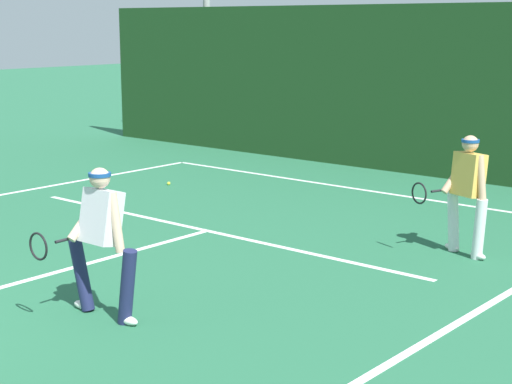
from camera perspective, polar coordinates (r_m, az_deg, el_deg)
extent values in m
cube|color=white|center=(15.54, 7.06, 0.20)|extent=(9.31, 0.10, 0.01)
cube|color=white|center=(12.38, -3.41, -2.68)|extent=(7.59, 0.10, 0.01)
cube|color=white|center=(10.37, -15.85, -5.97)|extent=(0.10, 6.40, 0.01)
cylinder|color=#1E234C|center=(8.60, -8.87, -6.51)|extent=(0.27, 0.15, 0.82)
cylinder|color=#1E234C|center=(9.14, -11.96, -5.52)|extent=(0.33, 0.15, 0.82)
ellipsoid|color=white|center=(8.72, -8.80, -8.74)|extent=(0.26, 0.11, 0.09)
ellipsoid|color=white|center=(9.25, -11.86, -7.64)|extent=(0.26, 0.11, 0.09)
cube|color=silver|center=(8.69, -10.63, -1.69)|extent=(0.42, 0.33, 0.60)
cylinder|color=beige|center=(8.52, -9.62, -2.09)|extent=(0.20, 0.10, 0.62)
cylinder|color=beige|center=(8.87, -11.58, -1.62)|extent=(0.10, 0.51, 0.50)
sphere|color=beige|center=(8.60, -10.73, 0.95)|extent=(0.22, 0.22, 0.22)
cylinder|color=#19478C|center=(8.60, -10.74, 1.20)|extent=(0.24, 0.24, 0.04)
cylinder|color=black|center=(8.81, -12.99, -3.22)|extent=(0.03, 0.26, 0.03)
torus|color=black|center=(8.62, -14.78, -3.65)|extent=(0.29, 0.03, 0.29)
cylinder|color=silver|center=(11.20, 15.15, -2.49)|extent=(0.23, 0.20, 0.82)
cylinder|color=silver|center=(11.54, 13.45, -1.99)|extent=(0.26, 0.21, 0.82)
ellipsoid|color=white|center=(11.29, 15.05, -4.27)|extent=(0.28, 0.19, 0.09)
ellipsoid|color=white|center=(11.63, 13.36, -3.72)|extent=(0.28, 0.19, 0.09)
cube|color=#E5B24C|center=(11.23, 14.46, 1.18)|extent=(0.49, 0.40, 0.58)
cylinder|color=tan|center=(11.07, 15.29, 0.86)|extent=(0.21, 0.16, 0.63)
cylinder|color=tan|center=(11.40, 13.65, 1.24)|extent=(0.26, 0.49, 0.53)
sphere|color=tan|center=(11.16, 14.57, 3.25)|extent=(0.22, 0.22, 0.22)
cylinder|color=#19478C|center=(11.16, 14.58, 3.44)|extent=(0.30, 0.30, 0.04)
cylinder|color=black|center=(11.31, 12.49, 0.09)|extent=(0.12, 0.25, 0.03)
torus|color=black|center=(11.08, 11.19, -0.08)|extent=(0.28, 0.12, 0.29)
sphere|color=#D1E033|center=(15.90, -6.04, 0.59)|extent=(0.07, 0.07, 0.07)
cube|color=#1B3F1C|center=(17.08, 11.05, 6.89)|extent=(17.93, 0.12, 3.42)
cylinder|color=#9EA39E|center=(21.81, -3.42, 11.81)|extent=(0.18, 0.18, 6.27)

